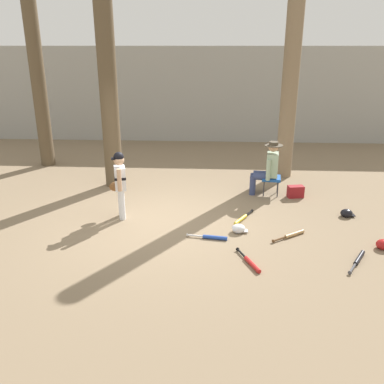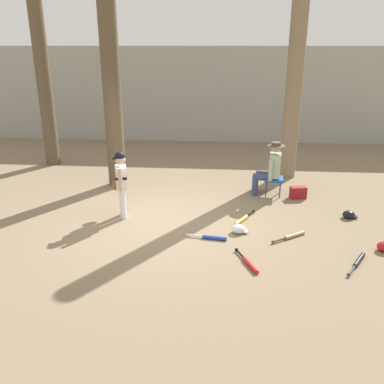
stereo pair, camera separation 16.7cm
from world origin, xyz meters
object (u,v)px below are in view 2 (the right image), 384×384
object	(u,v)px
bat_red_barrel	(249,263)
bat_blue_youth	(211,237)
young_ballplayer	(121,180)
tree_near_player	(111,85)
handbag_beside_stool	(298,192)
batting_helmet_black	(349,215)
bat_black_composite	(358,261)
folding_stool	(274,179)
tree_far_left	(41,55)
bat_yellow_trainer	(243,219)
tree_behind_spectator	(295,79)
batting_helmet_white	(239,229)
seated_spectator	(270,167)
bat_wood_tan	(292,236)

from	to	relation	value
bat_red_barrel	bat_blue_youth	world-z (taller)	same
young_ballplayer	bat_blue_youth	size ratio (longest dim) A/B	1.83
tree_near_player	handbag_beside_stool	bearing A→B (deg)	-8.22
tree_near_player	batting_helmet_black	bearing A→B (deg)	-18.14
bat_black_composite	folding_stool	bearing A→B (deg)	108.51
young_ballplayer	bat_red_barrel	xyz separation A→B (m)	(2.36, -1.69, -0.71)
tree_far_left	bat_red_barrel	xyz separation A→B (m)	(5.20, -5.21, -2.87)
folding_stool	handbag_beside_stool	world-z (taller)	folding_stool
bat_red_barrel	bat_black_composite	xyz separation A→B (m)	(1.68, 0.19, 0.00)
tree_near_player	tree_far_left	xyz separation A→B (m)	(-2.26, 1.63, 0.58)
young_ballplayer	bat_yellow_trainer	bearing A→B (deg)	-0.56
tree_behind_spectator	batting_helmet_black	size ratio (longest dim) A/B	19.10
bat_black_composite	batting_helmet_white	bearing A→B (deg)	152.49
bat_red_barrel	batting_helmet_black	xyz separation A→B (m)	(2.02, 1.96, 0.04)
seated_spectator	young_ballplayer	bearing A→B (deg)	-153.64
young_ballplayer	batting_helmet_white	xyz separation A→B (m)	(2.23, -0.56, -0.67)
tree_behind_spectator	seated_spectator	xyz separation A→B (m)	(-0.59, -1.39, -1.75)
bat_red_barrel	folding_stool	bearing A→B (deg)	77.61
folding_stool	batting_helmet_white	xyz separation A→B (m)	(-0.81, -2.01, -0.29)
tree_behind_spectator	tree_far_left	size ratio (longest dim) A/B	0.83
bat_black_composite	bat_yellow_trainer	bearing A→B (deg)	139.14
bat_red_barrel	seated_spectator	bearing A→B (deg)	79.36
tree_behind_spectator	tree_far_left	world-z (taller)	tree_far_left
tree_behind_spectator	bat_yellow_trainer	world-z (taller)	tree_behind_spectator
bat_black_composite	batting_helmet_black	xyz separation A→B (m)	(0.34, 1.77, 0.04)
batting_helmet_black	tree_far_left	bearing A→B (deg)	155.76
bat_red_barrel	batting_helmet_white	world-z (taller)	batting_helmet_white
young_ballplayer	seated_spectator	size ratio (longest dim) A/B	1.09
tree_near_player	tree_far_left	bearing A→B (deg)	144.27
folding_stool	seated_spectator	distance (m)	0.29
seated_spectator	batting_helmet_black	bearing A→B (deg)	-39.94
tree_behind_spectator	bat_blue_youth	distance (m)	4.74
seated_spectator	batting_helmet_white	size ratio (longest dim) A/B	4.20
tree_behind_spectator	tree_far_left	xyz separation A→B (m)	(-6.39, 0.67, 0.51)
tree_near_player	batting_helmet_white	distance (m)	4.36
folding_stool	handbag_beside_stool	bearing A→B (deg)	-16.62
seated_spectator	bat_wood_tan	distance (m)	2.24
tree_near_player	batting_helmet_black	xyz separation A→B (m)	(4.96, -1.63, -2.25)
folding_stool	bat_wood_tan	world-z (taller)	folding_stool
bat_wood_tan	batting_helmet_white	world-z (taller)	batting_helmet_white
young_ballplayer	bat_blue_youth	world-z (taller)	young_ballplayer
bat_blue_youth	bat_black_composite	bearing A→B (deg)	-15.75
bat_red_barrel	bat_yellow_trainer	xyz separation A→B (m)	(-0.03, 1.67, 0.00)
batting_helmet_white	handbag_beside_stool	bearing A→B (deg)	54.20
tree_behind_spectator	bat_red_barrel	xyz separation A→B (m)	(-1.18, -4.54, -2.35)
batting_helmet_white	bat_red_barrel	bearing A→B (deg)	-83.79
seated_spectator	bat_black_composite	size ratio (longest dim) A/B	1.73
tree_behind_spectator	young_ballplayer	bearing A→B (deg)	-141.13
handbag_beside_stool	batting_helmet_black	xyz separation A→B (m)	(0.80, -1.02, -0.06)
bat_red_barrel	batting_helmet_white	xyz separation A→B (m)	(-0.12, 1.13, 0.04)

